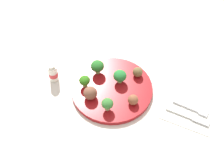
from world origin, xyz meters
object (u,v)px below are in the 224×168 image
at_px(broccoli_floret_front_right, 97,66).
at_px(meatball_back_right, 133,100).
at_px(meatball_near_rim, 138,72).
at_px(broccoli_floret_front_left, 85,81).
at_px(meatball_front_left, 90,93).
at_px(yogurt_bottle, 53,73).
at_px(broccoli_floret_back_left, 120,76).
at_px(knife, 189,117).
at_px(napkin, 188,112).
at_px(broccoli_floret_back_right, 107,104).
at_px(fork, 192,108).
at_px(plate, 112,89).

relative_size(broccoli_floret_front_right, meatball_back_right, 1.50).
relative_size(meatball_back_right, meatball_near_rim, 1.00).
height_order(broccoli_floret_front_left, meatball_near_rim, broccoli_floret_front_left).
relative_size(meatball_front_left, yogurt_bottle, 0.61).
bearing_deg(yogurt_bottle, meatball_back_right, 3.49).
relative_size(broccoli_floret_front_right, meatball_near_rim, 1.49).
bearing_deg(meatball_back_right, broccoli_floret_back_left, 140.54).
bearing_deg(yogurt_bottle, knife, 6.43).
relative_size(napkin, yogurt_bottle, 2.28).
height_order(broccoli_floret_back_right, yogurt_bottle, yogurt_bottle).
height_order(broccoli_floret_back_left, fork, broccoli_floret_back_left).
xyz_separation_m(meatball_back_right, knife, (0.18, 0.04, -0.03)).
distance_m(broccoli_floret_back_left, fork, 0.26).
bearing_deg(broccoli_floret_back_right, broccoli_floret_front_right, 129.09).
distance_m(broccoli_floret_front_right, broccoli_floret_back_left, 0.09).
xyz_separation_m(meatball_front_left, fork, (0.32, 0.11, -0.03)).
xyz_separation_m(meatball_front_left, knife, (0.32, 0.08, -0.03)).
relative_size(broccoli_floret_front_left, knife, 0.30).
distance_m(broccoli_floret_back_right, broccoli_floret_front_right, 0.16).
relative_size(broccoli_floret_back_left, meatball_front_left, 1.06).
height_order(broccoli_floret_front_right, meatball_near_rim, broccoli_floret_front_right).
bearing_deg(meatball_near_rim, meatball_front_left, -123.40).
distance_m(broccoli_floret_back_right, meatball_near_rim, 0.18).
xyz_separation_m(meatball_back_right, napkin, (0.18, 0.05, -0.03)).
height_order(meatball_near_rim, fork, meatball_near_rim).
xyz_separation_m(broccoli_floret_back_right, napkin, (0.24, 0.11, -0.04)).
bearing_deg(meatball_front_left, meatball_back_right, 16.63).
height_order(plate, knife, plate).
height_order(broccoli_floret_back_right, napkin, broccoli_floret_back_right).
xyz_separation_m(meatball_back_right, meatball_near_rim, (-0.03, 0.12, 0.00)).
distance_m(broccoli_floret_back_right, meatball_front_left, 0.07).
distance_m(broccoli_floret_front_right, yogurt_bottle, 0.16).
distance_m(knife, yogurt_bottle, 0.48).
distance_m(broccoli_floret_back_left, broccoli_floret_front_left, 0.12).
relative_size(meatball_back_right, yogurt_bottle, 0.47).
relative_size(meatball_back_right, meatball_front_left, 0.77).
xyz_separation_m(broccoli_floret_front_right, broccoli_floret_back_left, (0.09, -0.00, -0.00)).
bearing_deg(broccoli_floret_back_left, broccoli_floret_front_right, 178.16).
xyz_separation_m(broccoli_floret_back_left, meatball_back_right, (0.08, -0.06, -0.01)).
relative_size(plate, broccoli_floret_back_right, 6.07).
relative_size(broccoli_floret_back_left, yogurt_bottle, 0.65).
bearing_deg(meatball_front_left, knife, 13.50).
relative_size(broccoli_floret_back_right, meatball_front_left, 1.01).
relative_size(broccoli_floret_front_left, meatball_front_left, 0.96).
distance_m(broccoli_floret_back_left, knife, 0.27).
height_order(broccoli_floret_front_left, yogurt_bottle, yogurt_bottle).
bearing_deg(yogurt_bottle, meatball_front_left, -8.03).
xyz_separation_m(broccoli_floret_back_right, knife, (0.25, 0.09, -0.04)).
relative_size(meatball_back_right, fork, 0.29).
bearing_deg(fork, broccoli_floret_front_left, -167.81).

